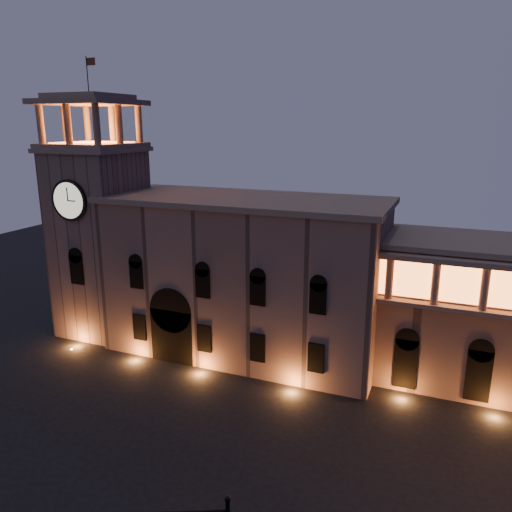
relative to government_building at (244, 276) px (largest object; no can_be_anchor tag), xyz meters
name	(u,v)px	position (x,y,z in m)	size (l,w,h in m)	color
ground	(154,473)	(2.08, -21.93, -8.77)	(160.00, 160.00, 0.00)	black
government_building	(244,276)	(0.00, 0.00, 0.00)	(30.80, 12.80, 17.60)	#7A5C50
clock_tower	(100,232)	(-18.42, -0.95, 3.73)	(9.80, 9.80, 32.40)	#7A5C50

